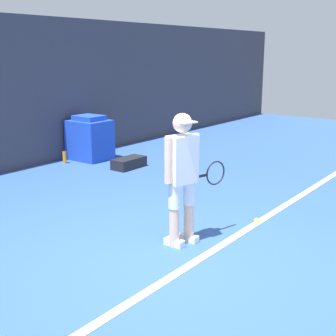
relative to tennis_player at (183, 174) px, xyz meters
name	(u,v)px	position (x,y,z in m)	size (l,w,h in m)	color
ground_plane	(172,264)	(-0.52, -0.23, -0.85)	(24.00, 24.00, 0.00)	#2D5193
court_baseline	(186,268)	(-0.52, -0.42, -0.85)	(21.60, 0.10, 0.01)	white
tennis_player	(183,174)	(0.00, 0.00, 0.00)	(0.90, 0.33, 1.55)	beige
tennis_ball	(256,221)	(1.14, -0.40, -0.82)	(0.07, 0.07, 0.07)	#D1E533
covered_chair	(90,139)	(2.48, 4.13, -0.41)	(0.68, 0.80, 0.92)	blue
equipment_bag	(129,163)	(2.39, 2.97, -0.75)	(0.69, 0.35, 0.20)	black
water_bottle	(65,157)	(1.89, 4.26, -0.73)	(0.08, 0.08, 0.27)	orange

